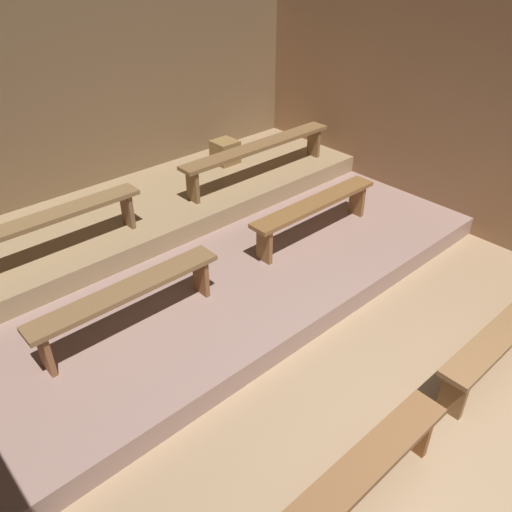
# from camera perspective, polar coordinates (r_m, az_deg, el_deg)

# --- Properties ---
(ground) EXTENTS (6.93, 6.28, 0.08)m
(ground) POSITION_cam_1_polar(r_m,az_deg,el_deg) (5.58, -1.17, -5.22)
(ground) COLOR #A08160
(wall_back) EXTENTS (6.93, 0.06, 2.78)m
(wall_back) POSITION_cam_1_polar(r_m,az_deg,el_deg) (7.01, -16.97, 15.00)
(wall_back) COLOR brown
(wall_back) RESTS_ON ground
(wall_right) EXTENTS (0.06, 6.28, 2.78)m
(wall_right) POSITION_cam_1_polar(r_m,az_deg,el_deg) (7.10, 18.49, 14.95)
(wall_right) COLOR brown
(wall_right) RESTS_ON ground
(platform_lower) EXTENTS (6.13, 3.65, 0.23)m
(platform_lower) POSITION_cam_1_polar(r_m,az_deg,el_deg) (6.08, -6.90, -0.05)
(platform_lower) COLOR gray
(platform_lower) RESTS_ON ground
(platform_middle) EXTENTS (6.13, 1.69, 0.23)m
(platform_middle) POSITION_cam_1_polar(r_m,az_deg,el_deg) (6.68, -12.05, 5.04)
(platform_middle) COLOR #997E5A
(platform_middle) RESTS_ON platform_lower
(bench_floor_left) EXTENTS (2.36, 0.26, 0.46)m
(bench_floor_left) POSITION_cam_1_polar(r_m,az_deg,el_deg) (3.57, 7.56, -25.81)
(bench_floor_left) COLOR brown
(bench_floor_left) RESTS_ON ground
(bench_lower_left) EXTENTS (1.84, 0.26, 0.46)m
(bench_lower_left) POSITION_cam_1_polar(r_m,az_deg,el_deg) (4.76, -13.93, -4.26)
(bench_lower_left) COLOR brown
(bench_lower_left) RESTS_ON platform_lower
(bench_lower_right) EXTENTS (1.84, 0.26, 0.46)m
(bench_lower_right) POSITION_cam_1_polar(r_m,az_deg,el_deg) (6.06, 6.52, 5.29)
(bench_lower_right) COLOR brown
(bench_lower_right) RESTS_ON platform_lower
(bench_middle_left) EXTENTS (2.43, 0.26, 0.46)m
(bench_middle_left) POSITION_cam_1_polar(r_m,az_deg,el_deg) (5.59, -23.88, 2.74)
(bench_middle_left) COLOR brown
(bench_middle_left) RESTS_ON platform_middle
(bench_middle_right) EXTENTS (2.43, 0.26, 0.46)m
(bench_middle_right) POSITION_cam_1_polar(r_m,az_deg,el_deg) (7.00, 0.29, 11.65)
(bench_middle_right) COLOR brown
(bench_middle_right) RESTS_ON platform_middle
(wooden_crate_middle) EXTENTS (0.33, 0.33, 0.33)m
(wooden_crate_middle) POSITION_cam_1_polar(r_m,az_deg,el_deg) (7.54, -3.42, 11.39)
(wooden_crate_middle) COLOR brown
(wooden_crate_middle) RESTS_ON platform_middle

